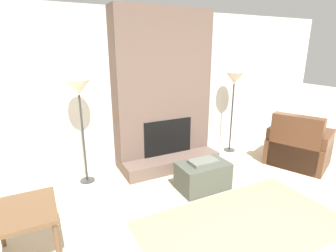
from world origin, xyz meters
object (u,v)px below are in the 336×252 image
(ottoman, at_px, (203,175))
(floor_lamp_left, at_px, (79,93))
(side_table, at_px, (24,216))
(floor_lamp_right, at_px, (234,82))
(armchair, at_px, (297,149))

(ottoman, distance_m, floor_lamp_left, 2.13)
(ottoman, xyz_separation_m, floor_lamp_left, (-1.47, 1.00, 1.17))
(side_table, relative_size, floor_lamp_left, 0.42)
(side_table, distance_m, floor_lamp_right, 3.94)
(ottoman, height_order, side_table, side_table)
(floor_lamp_left, distance_m, floor_lamp_right, 2.80)
(ottoman, relative_size, floor_lamp_right, 0.47)
(armchair, distance_m, side_table, 4.21)
(ottoman, relative_size, floor_lamp_left, 0.47)
(ottoman, xyz_separation_m, floor_lamp_right, (1.33, 1.00, 1.16))
(floor_lamp_right, bearing_deg, armchair, -60.70)
(side_table, xyz_separation_m, floor_lamp_right, (3.60, 1.32, 0.90))
(ottoman, distance_m, floor_lamp_right, 2.03)
(ottoman, distance_m, side_table, 2.31)
(floor_lamp_left, bearing_deg, side_table, -121.02)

